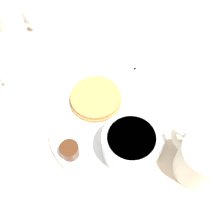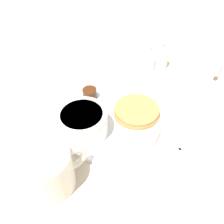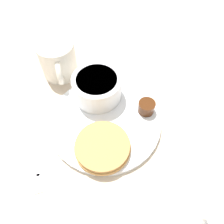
% 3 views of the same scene
% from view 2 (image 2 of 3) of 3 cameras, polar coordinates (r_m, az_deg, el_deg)
% --- Properties ---
extents(ground_plane, '(4.00, 4.00, 0.00)m').
position_cam_2_polar(ground_plane, '(0.56, -0.65, -2.60)').
color(ground_plane, '#C6B299').
extents(plate, '(0.26, 0.26, 0.01)m').
position_cam_2_polar(plate, '(0.55, -0.65, -2.18)').
color(plate, white).
rests_on(plate, ground_plane).
extents(pancake_stack, '(0.12, 0.12, 0.02)m').
position_cam_2_polar(pancake_stack, '(0.56, 6.41, 0.32)').
color(pancake_stack, '#B78447').
rests_on(pancake_stack, plate).
extents(bowl, '(0.12, 0.12, 0.06)m').
position_cam_2_polar(bowl, '(0.50, -7.68, -2.61)').
color(bowl, white).
rests_on(bowl, plate).
extents(syrup_cup, '(0.04, 0.04, 0.03)m').
position_cam_2_polar(syrup_cup, '(0.60, -5.83, 4.82)').
color(syrup_cup, '#47230F').
rests_on(syrup_cup, plate).
extents(butter_ramekin, '(0.05, 0.05, 0.04)m').
position_cam_2_polar(butter_ramekin, '(0.52, -10.05, -3.55)').
color(butter_ramekin, white).
rests_on(butter_ramekin, plate).
extents(coffee_mug, '(0.09, 0.13, 0.09)m').
position_cam_2_polar(coffee_mug, '(0.44, -15.91, -14.47)').
color(coffee_mug, silver).
rests_on(coffee_mug, ground_plane).
extents(creamer_pitcher_near, '(0.05, 0.08, 0.05)m').
position_cam_2_polar(creamer_pitcher_near, '(0.76, 12.41, 13.37)').
color(creamer_pitcher_near, white).
rests_on(creamer_pitcher_near, ground_plane).
extents(creamer_pitcher_far, '(0.05, 0.07, 0.05)m').
position_cam_2_polar(creamer_pitcher_far, '(0.82, 11.59, 15.89)').
color(creamer_pitcher_far, white).
rests_on(creamer_pitcher_far, ground_plane).
extents(fork, '(0.03, 0.14, 0.00)m').
position_cam_2_polar(fork, '(0.52, 16.03, -10.16)').
color(fork, silver).
rests_on(fork, ground_plane).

